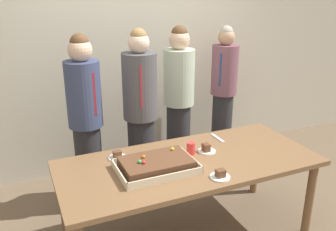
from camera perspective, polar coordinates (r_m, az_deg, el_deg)
name	(u,v)px	position (r m, az deg, el deg)	size (l,w,h in m)	color
interior_back_panel	(125,37)	(4.10, -6.79, 12.20)	(8.00, 0.12, 3.00)	beige
party_table	(189,169)	(2.92, 3.37, -8.47)	(2.07, 0.90, 0.73)	brown
sheet_cake	(156,165)	(2.72, -1.86, -7.83)	(0.59, 0.40, 0.12)	beige
plated_slice_near_left	(206,149)	(3.04, 6.09, -5.34)	(0.15, 0.15, 0.07)	white
plated_slice_near_right	(117,156)	(2.94, -8.00, -6.36)	(0.15, 0.15, 0.06)	white
plated_slice_far_left	(220,175)	(2.66, 8.25, -9.33)	(0.15, 0.15, 0.07)	white
drink_cup_nearest	(191,148)	(2.98, 3.62, -5.17)	(0.07, 0.07, 0.10)	red
cake_server_utensil	(217,138)	(3.32, 7.82, -3.53)	(0.03, 0.20, 0.01)	silver
person_serving_front	(141,115)	(3.44, -4.36, 0.15)	(0.33, 0.33, 1.69)	#28282D
person_green_shirt_behind	(86,122)	(3.33, -12.86, -0.96)	(0.31, 0.31, 1.67)	#28282D
person_striped_tie_right	(223,93)	(4.29, 8.75, 3.59)	(0.30, 0.30, 1.62)	#28282D
person_far_right_suit	(179,100)	(3.92, 1.71, 2.52)	(0.33, 0.33, 1.66)	#28282D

